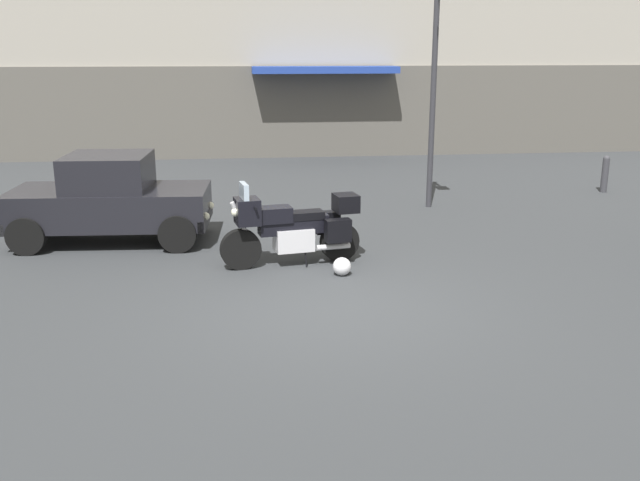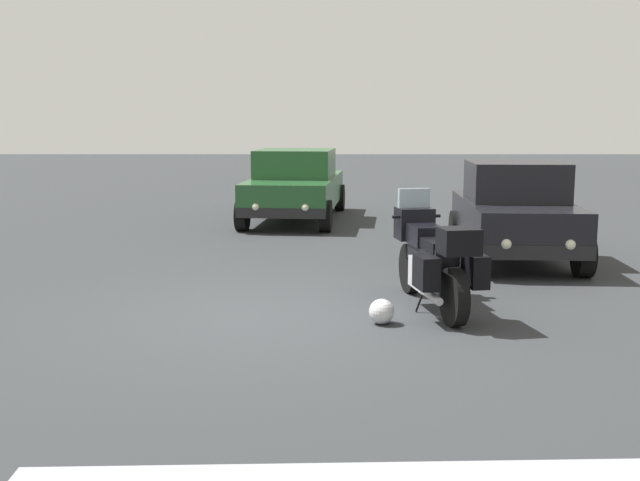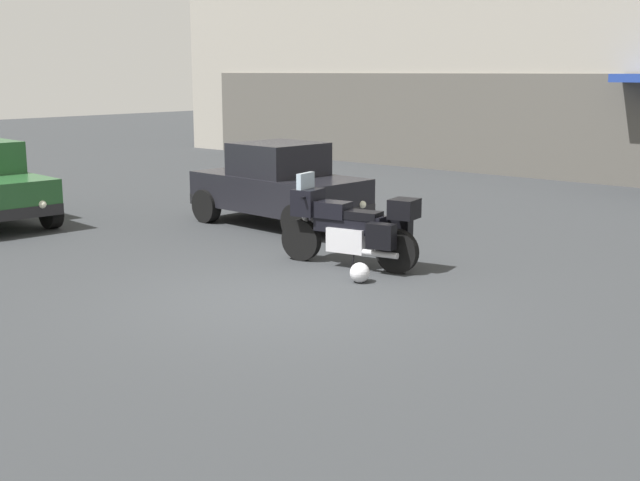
{
  "view_description": "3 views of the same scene",
  "coord_description": "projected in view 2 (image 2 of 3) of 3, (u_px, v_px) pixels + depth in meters",
  "views": [
    {
      "loc": [
        -1.22,
        -8.75,
        3.35
      ],
      "look_at": [
        -0.15,
        0.47,
        0.79
      ],
      "focal_mm": 39.42,
      "sensor_mm": 36.0,
      "label": 1
    },
    {
      "loc": [
        8.33,
        0.65,
        2.23
      ],
      "look_at": [
        -0.72,
        0.64,
        0.77
      ],
      "focal_mm": 42.45,
      "sensor_mm": 36.0,
      "label": 2
    },
    {
      "loc": [
        6.99,
        -7.36,
        2.86
      ],
      "look_at": [
        0.02,
        0.78,
        0.64
      ],
      "focal_mm": 45.98,
      "sensor_mm": 36.0,
      "label": 3
    }
  ],
  "objects": [
    {
      "name": "car_sedan_far",
      "position": [
        296.0,
        185.0,
        16.72
      ],
      "size": [
        4.69,
        2.32,
        1.56
      ],
      "rotation": [
        0.0,
        0.0,
        -0.1
      ],
      "color": "#235128",
      "rests_on": "ground"
    },
    {
      "name": "helmet",
      "position": [
        382.0,
        312.0,
        8.27
      ],
      "size": [
        0.28,
        0.28,
        0.28
      ],
      "primitive_type": "sphere",
      "color": "silver",
      "rests_on": "ground"
    },
    {
      "name": "car_compact_side",
      "position": [
        515.0,
        212.0,
        11.9
      ],
      "size": [
        3.54,
        1.87,
        1.56
      ],
      "rotation": [
        0.0,
        0.0,
        -0.06
      ],
      "color": "black",
      "rests_on": "ground"
    },
    {
      "name": "ground_plane",
      "position": [
        264.0,
        317.0,
        8.58
      ],
      "size": [
        80.0,
        80.0,
        0.0
      ],
      "primitive_type": "plane",
      "color": "#2D3033"
    },
    {
      "name": "motorcycle",
      "position": [
        432.0,
        257.0,
        8.87
      ],
      "size": [
        2.25,
        0.94,
        1.36
      ],
      "rotation": [
        0.0,
        0.0,
        3.32
      ],
      "color": "black",
      "rests_on": "ground"
    }
  ]
}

